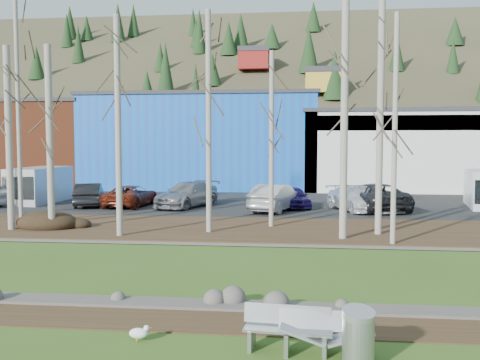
# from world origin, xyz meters

# --- Properties ---
(ground) EXTENTS (200.00, 200.00, 0.00)m
(ground) POSITION_xyz_m (0.00, 0.00, 0.00)
(ground) COLOR #37571A
(ground) RESTS_ON ground
(dirt_strip) EXTENTS (80.00, 1.80, 0.03)m
(dirt_strip) POSITION_xyz_m (0.00, 2.10, 0.01)
(dirt_strip) COLOR #382616
(dirt_strip) RESTS_ON ground
(near_bank_rocks) EXTENTS (80.00, 0.80, 0.50)m
(near_bank_rocks) POSITION_xyz_m (0.00, 3.10, 0.00)
(near_bank_rocks) COLOR #47423D
(near_bank_rocks) RESTS_ON ground
(river) EXTENTS (80.00, 8.00, 0.90)m
(river) POSITION_xyz_m (0.00, 7.20, 0.00)
(river) COLOR black
(river) RESTS_ON ground
(far_bank_rocks) EXTENTS (80.00, 0.80, 0.46)m
(far_bank_rocks) POSITION_xyz_m (0.00, 11.30, 0.00)
(far_bank_rocks) COLOR #47423D
(far_bank_rocks) RESTS_ON ground
(far_bank) EXTENTS (80.00, 7.00, 0.15)m
(far_bank) POSITION_xyz_m (0.00, 14.50, 0.07)
(far_bank) COLOR #382616
(far_bank) RESTS_ON ground
(parking_lot) EXTENTS (80.00, 14.00, 0.14)m
(parking_lot) POSITION_xyz_m (0.00, 25.00, 0.07)
(parking_lot) COLOR black
(parking_lot) RESTS_ON ground
(building_brick) EXTENTS (16.32, 12.24, 7.80)m
(building_brick) POSITION_xyz_m (-24.00, 39.00, 3.91)
(building_brick) COLOR brown
(building_brick) RESTS_ON ground
(building_blue) EXTENTS (20.40, 12.24, 8.30)m
(building_blue) POSITION_xyz_m (-6.00, 39.00, 4.16)
(building_blue) COLOR blue
(building_blue) RESTS_ON ground
(building_white) EXTENTS (18.36, 12.24, 6.80)m
(building_white) POSITION_xyz_m (12.00, 38.98, 3.41)
(building_white) COLOR white
(building_white) RESTS_ON ground
(hillside) EXTENTS (160.00, 72.00, 35.00)m
(hillside) POSITION_xyz_m (0.00, 84.00, 17.50)
(hillside) COLOR #373322
(hillside) RESTS_ON ground
(bench_intact) EXTENTS (1.76, 0.69, 0.86)m
(bench_intact) POSITION_xyz_m (2.29, 0.55, 0.43)
(bench_intact) COLOR #A1A4A6
(bench_intact) RESTS_ON ground
(bench_damaged) EXTENTS (1.82, 0.65, 0.80)m
(bench_damaged) POSITION_xyz_m (3.03, 0.43, 0.40)
(bench_damaged) COLOR #A1A4A6
(bench_damaged) RESTS_ON ground
(litter_bin) EXTENTS (0.72, 0.72, 0.99)m
(litter_bin) POSITION_xyz_m (3.57, -0.14, 0.49)
(litter_bin) COLOR #A1A4A6
(litter_bin) RESTS_ON ground
(seagull) EXTENTS (0.46, 0.22, 0.33)m
(seagull) POSITION_xyz_m (-0.73, 0.67, 0.18)
(seagull) COLOR gold
(seagull) RESTS_ON ground
(dirt_mound) EXTENTS (2.86, 2.02, 0.56)m
(dirt_mound) POSITION_xyz_m (-9.01, 13.62, 0.43)
(dirt_mound) COLOR black
(dirt_mound) RESTS_ON far_bank
(birch_1) EXTENTS (0.20, 0.20, 11.26)m
(birch_1) POSITION_xyz_m (-10.69, 14.42, 5.78)
(birch_1) COLOR #AEA89D
(birch_1) RESTS_ON far_bank
(birch_2) EXTENTS (0.30, 0.30, 8.20)m
(birch_2) POSITION_xyz_m (-8.49, 13.01, 4.25)
(birch_2) COLOR #AEA89D
(birch_2) RESTS_ON far_bank
(birch_3) EXTENTS (0.24, 0.24, 9.59)m
(birch_3) POSITION_xyz_m (-1.39, 13.26, 4.95)
(birch_3) COLOR #AEA89D
(birch_3) RESTS_ON far_bank
(birch_4) EXTENTS (0.25, 0.25, 9.17)m
(birch_4) POSITION_xyz_m (-4.99, 11.96, 4.73)
(birch_4) COLOR #AEA89D
(birch_4) RESTS_ON far_bank
(birch_5) EXTENTS (0.22, 0.22, 8.12)m
(birch_5) POSITION_xyz_m (1.24, 15.10, 4.21)
(birch_5) COLOR #AEA89D
(birch_5) RESTS_ON far_bank
(birch_6) EXTENTS (0.20, 0.20, 8.81)m
(birch_6) POSITION_xyz_m (6.14, 11.30, 4.56)
(birch_6) COLOR #AEA89D
(birch_6) RESTS_ON far_bank
(birch_7) EXTENTS (0.30, 0.30, 11.59)m
(birch_7) POSITION_xyz_m (4.32, 12.28, 5.95)
(birch_7) COLOR #AEA89D
(birch_7) RESTS_ON far_bank
(birch_8) EXTENTS (0.29, 0.29, 9.86)m
(birch_8) POSITION_xyz_m (5.91, 13.50, 5.08)
(birch_8) COLOR #AEA89D
(birch_8) RESTS_ON far_bank
(birch_10) EXTENTS (0.30, 0.30, 8.20)m
(birch_10) POSITION_xyz_m (-10.40, 13.01, 4.25)
(birch_10) COLOR #AEA89D
(birch_10) RESTS_ON far_bank
(car_1) EXTENTS (2.71, 4.57, 1.42)m
(car_1) POSITION_xyz_m (-10.39, 22.04, 0.85)
(car_1) COLOR black
(car_1) RESTS_ON parking_lot
(car_2) EXTENTS (2.55, 4.84, 1.30)m
(car_2) POSITION_xyz_m (-7.76, 22.12, 0.79)
(car_2) COLOR maroon
(car_2) RESTS_ON parking_lot
(car_3) EXTENTS (3.77, 5.60, 1.51)m
(car_3) POSITION_xyz_m (-4.26, 22.30, 0.89)
(car_3) COLOR gray
(car_3) RESTS_ON parking_lot
(car_4) EXTENTS (2.42, 4.01, 1.28)m
(car_4) POSITION_xyz_m (2.21, 22.51, 0.78)
(car_4) COLOR #1D1252
(car_4) RESTS_ON parking_lot
(car_5) EXTENTS (3.04, 5.01, 1.56)m
(car_5) POSITION_xyz_m (1.21, 20.77, 0.92)
(car_5) COLOR silver
(car_5) RESTS_ON parking_lot
(car_6) EXTENTS (3.89, 6.11, 1.57)m
(car_6) POSITION_xyz_m (6.89, 21.80, 0.93)
(car_6) COLOR #28282A
(car_6) RESTS_ON parking_lot
(car_7) EXTENTS (3.40, 5.01, 1.35)m
(car_7) POSITION_xyz_m (6.72, 21.59, 0.81)
(car_7) COLOR white
(car_7) RESTS_ON parking_lot
(car_8) EXTENTS (3.40, 5.01, 1.35)m
(car_8) POSITION_xyz_m (6.86, 21.59, 0.81)
(car_8) COLOR white
(car_8) RESTS_ON parking_lot
(car_9) EXTENTS (3.40, 5.01, 1.35)m
(car_9) POSITION_xyz_m (5.73, 21.59, 0.81)
(car_9) COLOR white
(car_9) RESTS_ON parking_lot
(van_grey) EXTENTS (2.31, 5.29, 2.29)m
(van_grey) POSITION_xyz_m (-14.41, 23.44, 1.29)
(van_grey) COLOR #B4B6B9
(van_grey) RESTS_ON parking_lot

